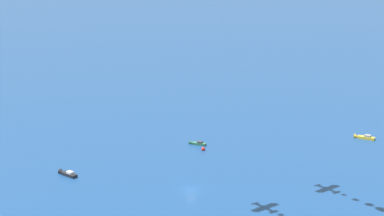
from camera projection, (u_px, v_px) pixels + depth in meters
ground_plane at (191, 189)px, 161.09m from camera, size 2000.00×2000.00×0.00m
motorboat_near_centre at (67, 174)px, 170.65m from camera, size 4.13×6.19×1.78m
motorboat_far_port at (363, 137)px, 202.46m from camera, size 5.07×6.21×1.87m
motorboat_ahead at (197, 143)px, 196.54m from camera, size 4.58×4.94×1.56m
marker_buoy at (203, 149)px, 191.23m from camera, size 1.10×1.10×2.10m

